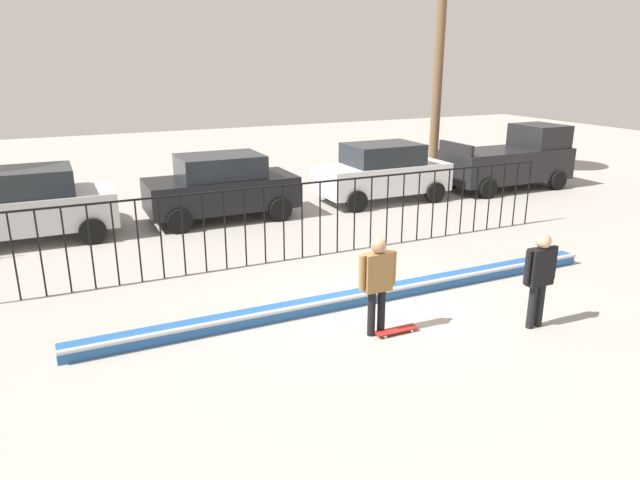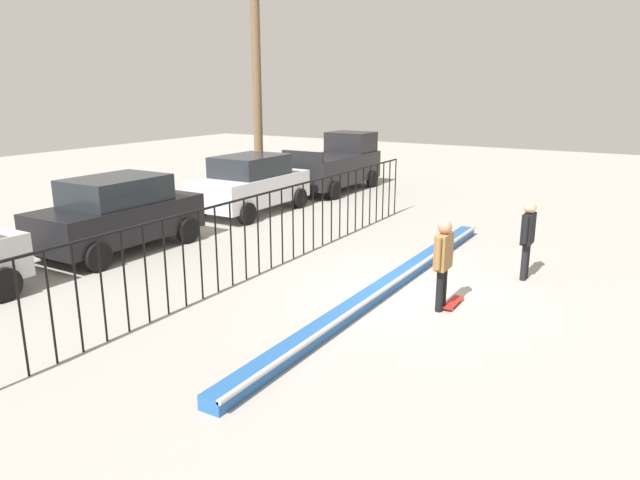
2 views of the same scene
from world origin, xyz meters
name	(u,v)px [view 1 (image 1 of 2)]	position (x,y,z in m)	size (l,w,h in m)	color
ground_plane	(378,313)	(0.00, 0.00, 0.00)	(60.00, 60.00, 0.00)	#9E9991
bowl_coping_ledge	(363,296)	(0.00, 0.58, 0.12)	(11.00, 0.41, 0.27)	#235699
perimeter_fence	(302,212)	(0.00, 3.54, 1.11)	(14.04, 0.04, 1.81)	black
skateboarder	(377,277)	(-0.47, -0.72, 1.05)	(0.71, 0.26, 1.75)	black
skateboard	(396,330)	(-0.13, -0.85, 0.06)	(0.80, 0.20, 0.07)	#A51E19
camera_operator	(540,272)	(2.22, -1.67, 1.04)	(0.70, 0.26, 1.73)	black
parked_car_silver	(26,205)	(-5.89, 7.73, 0.97)	(4.30, 2.12, 1.90)	#B7BABF
parked_car_black	(221,187)	(-0.75, 7.74, 0.97)	(4.30, 2.12, 1.90)	black
parked_car_white	(382,172)	(4.67, 7.69, 0.97)	(4.30, 2.12, 1.90)	silver
pickup_truck	(511,160)	(9.93, 7.41, 1.04)	(4.70, 2.12, 2.24)	black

